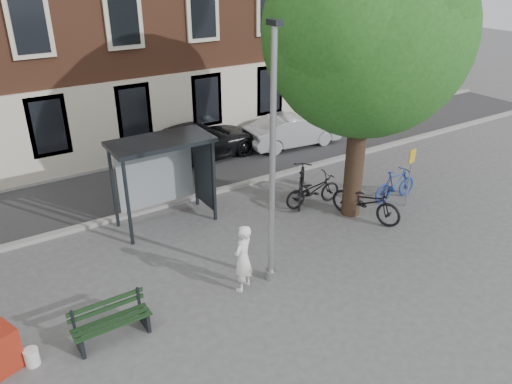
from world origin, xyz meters
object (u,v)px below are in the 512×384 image
object	(u,v)px
bench	(111,323)
car_silver	(293,130)
bike_c	(366,201)
bus_shelter	(174,159)
painter	(243,258)
bike_a	(313,190)
car_dark	(200,141)
bike_b	(395,185)
bike_d	(302,185)
lamppost	(272,175)
notice_sign	(411,166)

from	to	relation	value
bench	car_silver	xyz separation A→B (m)	(10.02, 7.22, 0.28)
bike_c	bus_shelter	bearing A→B (deg)	126.79
bike_c	painter	bearing A→B (deg)	171.33
bike_a	car_dark	world-z (taller)	car_dark
bike_b	bike_c	size ratio (longest dim) A/B	0.78
painter	bike_b	size ratio (longest dim) A/B	0.98
bike_d	bench	bearing A→B (deg)	63.18
bench	bike_d	world-z (taller)	bike_d
lamppost	bike_b	xyz separation A→B (m)	(5.85, 1.44, -2.26)
bike_c	car_dark	distance (m)	7.46
bus_shelter	notice_sign	xyz separation A→B (m)	(6.42, -3.20, -0.53)
car_dark	car_silver	world-z (taller)	car_dark
bike_a	car_silver	xyz separation A→B (m)	(2.69, 4.69, 0.15)
painter	car_dark	distance (m)	8.74
lamppost	car_silver	world-z (taller)	lamppost
bike_b	car_silver	size ratio (longest dim) A/B	0.43
painter	bike_a	world-z (taller)	painter
bike_c	notice_sign	bearing A→B (deg)	-22.64
bus_shelter	notice_sign	size ratio (longest dim) A/B	1.49
bike_c	bike_b	bearing A→B (deg)	-5.15
car_silver	lamppost	bearing A→B (deg)	144.94
painter	notice_sign	world-z (taller)	notice_sign
bike_b	car_silver	world-z (taller)	car_silver
lamppost	notice_sign	distance (m)	6.04
bike_b	bike_a	bearing A→B (deg)	65.91
lamppost	bus_shelter	distance (m)	4.24
bike_b	bike_d	xyz separation A→B (m)	(-2.66, 1.50, 0.09)
lamppost	painter	distance (m)	2.09
bus_shelter	bike_a	distance (m)	4.49
bus_shelter	painter	world-z (taller)	bus_shelter
car_dark	bike_d	bearing A→B (deg)	-174.09
bike_d	car_dark	size ratio (longest dim) A/B	0.42
painter	bike_a	xyz separation A→B (m)	(4.16, 2.56, -0.34)
bike_d	notice_sign	bearing A→B (deg)	-176.67
bus_shelter	bike_d	xyz separation A→B (m)	(3.80, -1.16, -1.30)
bus_shelter	bike_b	distance (m)	7.12
bus_shelter	car_dark	world-z (taller)	bus_shelter
painter	bike_d	world-z (taller)	painter
painter	bike_b	distance (m)	6.79
bus_shelter	lamppost	bearing A→B (deg)	-81.57
lamppost	bike_d	bearing A→B (deg)	42.70
painter	bike_d	distance (m)	4.93
bus_shelter	car_dark	size ratio (longest dim) A/B	0.58
bench	bike_c	xyz separation A→B (m)	(8.07, 0.94, 0.20)
lamppost	car_dark	distance (m)	8.78
bike_a	lamppost	bearing A→B (deg)	133.87
bus_shelter	painter	bearing A→B (deg)	-92.45
car_silver	bike_a	bearing A→B (deg)	154.90
bench	bike_c	world-z (taller)	bike_c
lamppost	bike_a	size ratio (longest dim) A/B	3.15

